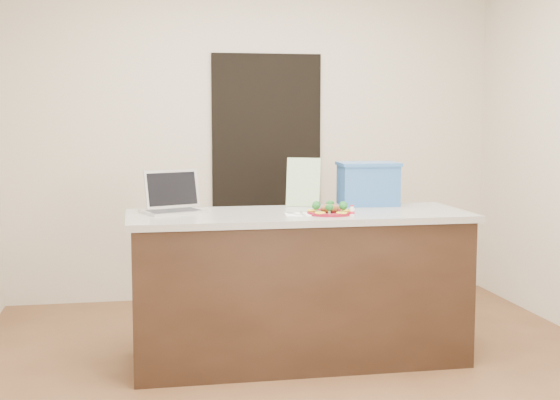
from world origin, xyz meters
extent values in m
plane|color=brown|center=(0.00, 0.00, 0.00)|extent=(4.00, 4.00, 0.00)
plane|color=beige|center=(0.00, 2.00, 1.35)|extent=(4.00, 0.00, 4.00)
plane|color=beige|center=(0.00, -2.00, 1.35)|extent=(4.00, 0.00, 4.00)
cube|color=black|center=(0.10, 1.98, 1.00)|extent=(0.90, 0.02, 2.00)
cube|color=black|center=(0.00, 0.25, 0.44)|extent=(2.00, 0.70, 0.88)
cube|color=beige|center=(0.00, 0.25, 0.90)|extent=(2.06, 0.76, 0.04)
cylinder|color=maroon|center=(0.16, 0.12, 0.93)|extent=(0.27, 0.27, 0.02)
torus|color=maroon|center=(0.16, 0.12, 0.93)|extent=(0.27, 0.27, 0.01)
sphere|color=brown|center=(0.16, 0.12, 0.96)|extent=(0.04, 0.04, 0.04)
sphere|color=brown|center=(0.13, 0.11, 0.96)|extent=(0.04, 0.04, 0.04)
sphere|color=brown|center=(0.14, 0.09, 0.96)|extent=(0.04, 0.04, 0.04)
sphere|color=brown|center=(0.17, 0.09, 0.96)|extent=(0.04, 0.04, 0.04)
sphere|color=brown|center=(0.19, 0.10, 0.96)|extent=(0.04, 0.04, 0.04)
sphere|color=brown|center=(0.19, 0.13, 0.96)|extent=(0.04, 0.04, 0.04)
sphere|color=brown|center=(0.18, 0.15, 0.96)|extent=(0.04, 0.04, 0.04)
sphere|color=brown|center=(0.15, 0.16, 0.96)|extent=(0.04, 0.04, 0.04)
ellipsoid|color=#134A1A|center=(0.19, 0.21, 0.97)|extent=(0.05, 0.05, 0.04)
ellipsoid|color=#134A1A|center=(0.10, 0.19, 0.97)|extent=(0.05, 0.05, 0.04)
ellipsoid|color=#134A1A|center=(0.07, 0.10, 0.97)|extent=(0.05, 0.05, 0.04)
ellipsoid|color=#134A1A|center=(0.14, 0.03, 0.97)|extent=(0.05, 0.05, 0.04)
ellipsoid|color=#134A1A|center=(0.23, 0.06, 0.97)|extent=(0.05, 0.05, 0.04)
ellipsoid|color=#134A1A|center=(0.25, 0.14, 0.97)|extent=(0.05, 0.05, 0.04)
torus|color=yellow|center=(0.18, 0.23, 0.94)|extent=(0.07, 0.07, 0.01)
torus|color=yellow|center=(0.07, 0.17, 0.94)|extent=(0.07, 0.07, 0.01)
torus|color=yellow|center=(0.09, 0.05, 0.94)|extent=(0.07, 0.07, 0.01)
torus|color=yellow|center=(0.21, 0.03, 0.94)|extent=(0.07, 0.07, 0.01)
torus|color=yellow|center=(0.27, 0.14, 0.94)|extent=(0.07, 0.07, 0.01)
cube|color=white|center=(-0.03, 0.13, 0.92)|extent=(0.16, 0.16, 0.01)
cube|color=silver|center=(-0.05, 0.11, 0.93)|extent=(0.08, 0.09, 0.00)
cube|color=silver|center=(-0.05, 0.17, 0.93)|extent=(0.05, 0.05, 0.00)
cube|color=silver|center=(0.00, 0.09, 0.93)|extent=(0.03, 0.08, 0.01)
cube|color=silver|center=(0.00, 0.18, 0.93)|extent=(0.03, 0.10, 0.00)
cylinder|color=white|center=(0.27, 0.02, 0.94)|extent=(0.03, 0.03, 0.05)
cylinder|color=white|center=(0.27, 0.02, 0.97)|extent=(0.02, 0.02, 0.01)
cylinder|color=red|center=(0.27, 0.02, 0.98)|extent=(0.02, 0.02, 0.01)
cylinder|color=red|center=(0.27, 0.02, 0.94)|extent=(0.03, 0.03, 0.02)
cube|color=silver|center=(-0.75, 0.37, 0.93)|extent=(0.42, 0.36, 0.02)
cube|color=silver|center=(-0.75, 0.49, 1.05)|extent=(0.35, 0.19, 0.23)
cube|color=black|center=(-0.75, 0.48, 1.05)|extent=(0.32, 0.16, 0.20)
cube|color=#252528|center=(-0.75, 0.36, 0.94)|extent=(0.34, 0.27, 0.00)
cube|color=white|center=(0.09, 0.54, 1.08)|extent=(0.22, 0.13, 0.31)
cube|color=#2E5FA6|center=(0.53, 0.54, 1.05)|extent=(0.38, 0.28, 0.26)
cube|color=#2E5FA6|center=(0.53, 0.54, 1.19)|extent=(0.40, 0.30, 0.02)
cube|color=#361F10|center=(-0.22, 0.82, 0.40)|extent=(0.45, 0.45, 0.04)
cube|color=#361F10|center=(-0.22, 0.99, 0.63)|extent=(0.37, 0.12, 0.43)
cylinder|color=#361F10|center=(-0.38, 0.66, 0.20)|extent=(0.03, 0.03, 0.40)
cylinder|color=#361F10|center=(-0.06, 0.66, 0.20)|extent=(0.03, 0.03, 0.40)
cylinder|color=#361F10|center=(-0.38, 0.98, 0.20)|extent=(0.03, 0.03, 0.40)
cylinder|color=#361F10|center=(-0.06, 0.98, 0.20)|extent=(0.03, 0.03, 0.40)
camera|label=1|loc=(-0.98, -4.33, 1.51)|focal=50.00mm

